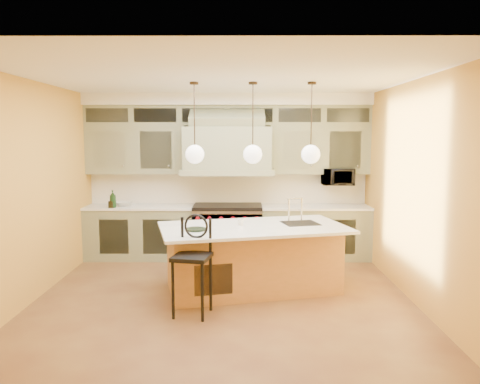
{
  "coord_description": "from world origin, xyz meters",
  "views": [
    {
      "loc": [
        0.25,
        -6.01,
        2.18
      ],
      "look_at": [
        0.22,
        0.7,
        1.36
      ],
      "focal_mm": 35.0,
      "sensor_mm": 36.0,
      "label": 1
    }
  ],
  "objects_px": {
    "range": "(228,231)",
    "counter_stool": "(193,258)",
    "microwave": "(338,177)",
    "kitchen_island": "(253,257)"
  },
  "relations": [
    {
      "from": "range",
      "to": "counter_stool",
      "type": "distance_m",
      "value": 2.66
    },
    {
      "from": "counter_stool",
      "to": "microwave",
      "type": "relative_size",
      "value": 2.25
    },
    {
      "from": "range",
      "to": "kitchen_island",
      "type": "xyz_separation_m",
      "value": [
        0.41,
        -1.69,
        -0.01
      ]
    },
    {
      "from": "counter_stool",
      "to": "microwave",
      "type": "xyz_separation_m",
      "value": [
        2.3,
        2.73,
        0.75
      ]
    },
    {
      "from": "range",
      "to": "kitchen_island",
      "type": "height_order",
      "value": "kitchen_island"
    },
    {
      "from": "kitchen_island",
      "to": "range",
      "type": "bearing_deg",
      "value": 89.75
    },
    {
      "from": "range",
      "to": "kitchen_island",
      "type": "distance_m",
      "value": 1.74
    },
    {
      "from": "counter_stool",
      "to": "kitchen_island",
      "type": "bearing_deg",
      "value": 63.12
    },
    {
      "from": "counter_stool",
      "to": "range",
      "type": "bearing_deg",
      "value": 94.48
    },
    {
      "from": "kitchen_island",
      "to": "microwave",
      "type": "bearing_deg",
      "value": 35.67
    }
  ]
}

